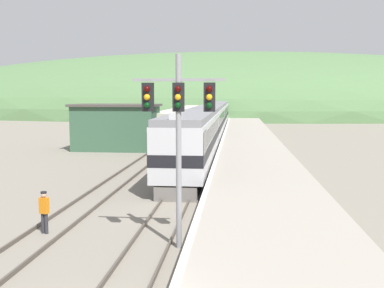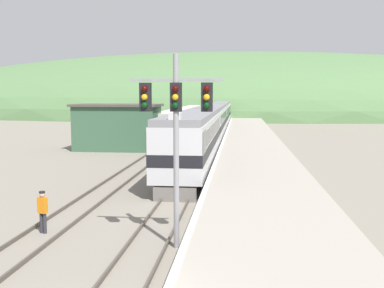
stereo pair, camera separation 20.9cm
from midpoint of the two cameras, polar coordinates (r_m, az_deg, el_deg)
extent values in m
cube|color=#4C443D|center=(79.38, 2.81, 2.31)|extent=(0.08, 180.00, 0.16)
cube|color=#4C443D|center=(79.32, 3.85, 2.30)|extent=(0.08, 180.00, 0.16)
cube|color=#4C443D|center=(79.72, -0.37, 2.33)|extent=(0.08, 180.00, 0.16)
cube|color=#4C443D|center=(79.58, 0.65, 2.33)|extent=(0.08, 180.00, 0.16)
cube|color=#9E9689|center=(59.31, 6.90, 1.35)|extent=(5.84, 140.00, 1.04)
cube|color=silver|center=(59.28, 4.20, 1.89)|extent=(0.24, 140.00, 0.01)
ellipsoid|color=#517547|center=(136.83, 4.34, 3.94)|extent=(219.29, 98.68, 35.71)
cube|color=#385B42|center=(46.25, -9.68, 2.00)|extent=(8.11, 4.69, 4.40)
cube|color=#47423D|center=(46.14, -9.74, 4.88)|extent=(8.61, 5.19, 0.24)
cube|color=black|center=(33.13, -0.02, -2.68)|extent=(2.40, 18.46, 0.85)
cube|color=#BCBCC1|center=(32.89, -0.02, 0.68)|extent=(2.93, 19.64, 3.05)
cube|color=black|center=(32.91, -0.02, 0.26)|extent=(2.96, 19.66, 0.67)
cube|color=black|center=(32.83, -0.02, 1.84)|extent=(2.95, 18.46, 0.91)
cube|color=slate|center=(32.76, -0.02, 3.68)|extent=(2.75, 19.64, 0.40)
cube|color=black|center=(24.23, -2.07, 0.25)|extent=(2.97, 2.20, 1.22)
cube|color=#BCBCC1|center=(23.45, -2.30, 3.56)|extent=(0.64, 0.80, 0.36)
cube|color=slate|center=(23.76, -2.35, -6.39)|extent=(2.28, 0.40, 0.77)
cube|color=black|center=(53.73, 2.19, 0.77)|extent=(2.40, 18.97, 0.85)
cube|color=#BCBCC1|center=(53.57, 2.20, 2.85)|extent=(2.93, 20.18, 3.05)
cube|color=black|center=(53.59, 2.20, 2.59)|extent=(2.96, 20.20, 0.67)
cube|color=black|center=(53.54, 2.20, 3.57)|extent=(2.95, 18.97, 0.91)
cube|color=slate|center=(53.50, 2.21, 4.69)|extent=(2.75, 20.18, 0.40)
cube|color=black|center=(74.71, 3.18, 2.32)|extent=(2.40, 18.97, 0.85)
cube|color=#BCBCC1|center=(74.60, 3.19, 3.82)|extent=(2.93, 20.18, 3.05)
cube|color=black|center=(74.61, 3.19, 3.63)|extent=(2.96, 20.20, 0.67)
cube|color=black|center=(74.58, 3.20, 4.33)|extent=(2.95, 18.97, 0.91)
cube|color=slate|center=(74.55, 3.20, 5.14)|extent=(2.75, 20.18, 0.40)
cube|color=black|center=(95.74, 3.74, 3.19)|extent=(2.40, 18.97, 0.85)
cube|color=#BCBCC1|center=(95.66, 3.75, 4.36)|extent=(2.93, 20.18, 3.05)
cube|color=black|center=(95.67, 3.75, 4.21)|extent=(2.96, 20.20, 0.67)
cube|color=black|center=(95.64, 3.75, 4.76)|extent=(2.95, 18.97, 0.91)
cube|color=slate|center=(95.61, 3.76, 5.39)|extent=(2.75, 20.18, 0.40)
cube|color=black|center=(116.79, 4.10, 3.75)|extent=(2.40, 18.97, 0.85)
cube|color=#BCBCC1|center=(116.72, 4.11, 4.71)|extent=(2.93, 20.18, 3.05)
cube|color=black|center=(116.73, 4.11, 4.59)|extent=(2.96, 20.20, 0.67)
cube|color=black|center=(116.70, 4.11, 5.03)|extent=(2.95, 18.97, 0.91)
cube|color=slate|center=(116.69, 4.11, 5.55)|extent=(2.75, 20.18, 0.40)
cube|color=black|center=(64.13, -1.21, 1.65)|extent=(2.46, 35.58, 0.80)
cube|color=beige|center=(64.01, -1.22, 3.28)|extent=(2.90, 37.06, 2.86)
cylinder|color=gray|center=(16.11, -2.08, -1.16)|extent=(0.20, 0.20, 7.02)
cube|color=gray|center=(15.98, -2.11, 8.15)|extent=(3.30, 0.10, 0.10)
cube|color=black|center=(16.16, -5.99, 5.94)|extent=(0.40, 0.28, 1.02)
sphere|color=#3C0504|center=(15.99, -6.13, 6.96)|extent=(0.22, 0.22, 0.22)
sphere|color=orange|center=(15.99, -6.12, 5.94)|extent=(0.22, 0.22, 0.22)
sphere|color=black|center=(15.99, -6.11, 4.91)|extent=(0.22, 0.22, 0.22)
cube|color=black|center=(15.97, -2.10, 5.97)|extent=(0.40, 0.28, 1.02)
sphere|color=#3C0504|center=(15.80, -2.19, 7.00)|extent=(0.22, 0.22, 0.22)
sphere|color=orange|center=(15.80, -2.19, 5.96)|extent=(0.22, 0.22, 0.22)
sphere|color=black|center=(15.81, -2.19, 4.93)|extent=(0.22, 0.22, 0.22)
cube|color=black|center=(15.86, 1.86, 5.97)|extent=(0.40, 0.28, 1.02)
sphere|color=#3C0504|center=(15.69, 1.82, 7.01)|extent=(0.22, 0.22, 0.22)
sphere|color=orange|center=(15.69, 1.81, 5.96)|extent=(0.22, 0.22, 0.22)
sphere|color=black|center=(15.69, 1.81, 4.92)|extent=(0.22, 0.22, 0.22)
cylinder|color=#2D2D33|center=(19.43, -18.69, -9.50)|extent=(0.14, 0.14, 0.84)
cylinder|color=#2D2D33|center=(19.32, -18.31, -9.57)|extent=(0.14, 0.14, 0.84)
cube|color=orange|center=(19.19, -18.58, -7.41)|extent=(0.41, 0.32, 0.64)
sphere|color=tan|center=(19.10, -18.62, -6.14)|extent=(0.23, 0.23, 0.23)
cylinder|color=black|center=(19.08, -18.63, -5.84)|extent=(0.24, 0.24, 0.07)
camera|label=1|loc=(0.10, -90.21, -0.02)|focal=42.00mm
camera|label=2|loc=(0.10, 89.79, 0.02)|focal=42.00mm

